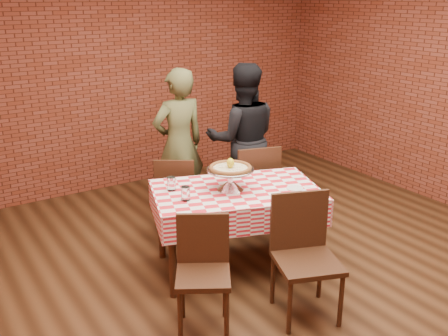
{
  "coord_description": "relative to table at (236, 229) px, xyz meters",
  "views": [
    {
      "loc": [
        -2.49,
        -2.95,
        2.36
      ],
      "look_at": [
        -0.2,
        0.56,
        0.92
      ],
      "focal_mm": 40.96,
      "sensor_mm": 36.0,
      "label": 1
    }
  ],
  "objects": [
    {
      "name": "pizza_stand",
      "position": [
        -0.04,
        0.03,
        0.48
      ],
      "size": [
        0.59,
        0.59,
        0.19
      ],
      "primitive_type": null,
      "rotation": [
        0.0,
        0.0,
        -0.73
      ],
      "color": "silver",
      "rests_on": "tablecloth"
    },
    {
      "name": "diner_olive",
      "position": [
        0.14,
        1.29,
        0.45
      ],
      "size": [
        0.6,
        0.4,
        1.64
      ],
      "primitive_type": "imported",
      "rotation": [
        0.0,
        0.0,
        3.14
      ],
      "color": "#4F512D",
      "rests_on": "ground"
    },
    {
      "name": "chair_far_right",
      "position": [
        0.62,
        0.61,
        0.09
      ],
      "size": [
        0.56,
        0.56,
        0.93
      ],
      "primitive_type": null,
      "rotation": [
        0.0,
        0.0,
        2.85
      ],
      "color": "#381E0F",
      "rests_on": "ground"
    },
    {
      "name": "side_plate",
      "position": [
        0.43,
        -0.27,
        0.39
      ],
      "size": [
        0.18,
        0.18,
        0.01
      ],
      "primitive_type": "cylinder",
      "rotation": [
        0.0,
        0.0,
        -0.33
      ],
      "color": "white",
      "rests_on": "tablecloth"
    },
    {
      "name": "chair_near_right",
      "position": [
        0.04,
        -0.89,
        0.1
      ],
      "size": [
        0.59,
        0.59,
        0.94
      ],
      "primitive_type": null,
      "rotation": [
        0.0,
        0.0,
        -0.36
      ],
      "color": "#381E0F",
      "rests_on": "ground"
    },
    {
      "name": "chair_far_left",
      "position": [
        -0.13,
        0.87,
        0.06
      ],
      "size": [
        0.53,
        0.53,
        0.86
      ],
      "primitive_type": null,
      "rotation": [
        0.0,
        0.0,
        2.54
      ],
      "color": "#381E0F",
      "rests_on": "ground"
    },
    {
      "name": "lemon",
      "position": [
        -0.04,
        0.03,
        0.62
      ],
      "size": [
        0.09,
        0.09,
        0.08
      ],
      "primitive_type": "ellipsoid",
      "rotation": [
        0.0,
        0.0,
        -0.73
      ],
      "color": "yellow",
      "rests_on": "pizza"
    },
    {
      "name": "sweetener_packet_b",
      "position": [
        0.55,
        -0.3,
        0.39
      ],
      "size": [
        0.06,
        0.06,
        0.0
      ],
      "primitive_type": "cube",
      "rotation": [
        0.0,
        0.0,
        -0.94
      ],
      "color": "white",
      "rests_on": "tablecloth"
    },
    {
      "name": "pizza",
      "position": [
        -0.04,
        0.03,
        0.57
      ],
      "size": [
        0.51,
        0.51,
        0.03
      ],
      "primitive_type": "cylinder",
      "rotation": [
        0.0,
        0.0,
        -0.73
      ],
      "color": "beige",
      "rests_on": "pizza_stand"
    },
    {
      "name": "chair_near_left",
      "position": [
        -0.72,
        -0.63,
        0.06
      ],
      "size": [
        0.53,
        0.53,
        0.86
      ],
      "primitive_type": null,
      "rotation": [
        0.0,
        0.0,
        -0.55
      ],
      "color": "#381E0F",
      "rests_on": "ground"
    },
    {
      "name": "water_glass_left",
      "position": [
        -0.49,
        0.02,
        0.44
      ],
      "size": [
        0.09,
        0.09,
        0.12
      ],
      "primitive_type": "cylinder",
      "rotation": [
        0.0,
        0.0,
        -0.33
      ],
      "color": "white",
      "rests_on": "tablecloth"
    },
    {
      "name": "back_wall",
      "position": [
        0.15,
        2.57,
        1.08
      ],
      "size": [
        5.5,
        0.0,
        5.5
      ],
      "primitive_type": "plane",
      "rotation": [
        1.57,
        0.0,
        0.0
      ],
      "color": "maroon",
      "rests_on": "ground"
    },
    {
      "name": "condiment_caddy",
      "position": [
        0.18,
        0.28,
        0.46
      ],
      "size": [
        0.12,
        0.11,
        0.14
      ],
      "primitive_type": "cube",
      "rotation": [
        0.0,
        0.0,
        -0.27
      ],
      "color": "silver",
      "rests_on": "tablecloth"
    },
    {
      "name": "ground",
      "position": [
        0.15,
        -0.43,
        -0.38
      ],
      "size": [
        6.0,
        6.0,
        0.0
      ],
      "primitive_type": "plane",
      "color": "black",
      "rests_on": "ground"
    },
    {
      "name": "sweetener_packet_a",
      "position": [
        0.46,
        -0.34,
        0.39
      ],
      "size": [
        0.06,
        0.05,
        0.0
      ],
      "primitive_type": "cube",
      "rotation": [
        0.0,
        0.0,
        -0.36
      ],
      "color": "white",
      "rests_on": "tablecloth"
    },
    {
      "name": "tablecloth",
      "position": [
        0.0,
        -0.0,
        0.26
      ],
      "size": [
        1.64,
        1.3,
        0.24
      ],
      "primitive_type": null,
      "rotation": [
        0.0,
        0.0,
        -0.33
      ],
      "color": "red",
      "rests_on": "table"
    },
    {
      "name": "water_glass_right",
      "position": [
        -0.48,
        0.28,
        0.44
      ],
      "size": [
        0.09,
        0.09,
        0.12
      ],
      "primitive_type": "cylinder",
      "rotation": [
        0.0,
        0.0,
        -0.33
      ],
      "color": "white",
      "rests_on": "tablecloth"
    },
    {
      "name": "table",
      "position": [
        0.0,
        0.0,
        0.0
      ],
      "size": [
        1.6,
        1.25,
        0.75
      ],
      "primitive_type": "cube",
      "rotation": [
        0.0,
        0.0,
        -0.33
      ],
      "color": "#381E0F",
      "rests_on": "ground"
    },
    {
      "name": "diner_black",
      "position": [
        0.8,
        1.05,
        0.46
      ],
      "size": [
        1.01,
        0.93,
        1.67
      ],
      "primitive_type": "imported",
      "rotation": [
        0.0,
        0.0,
        2.68
      ],
      "color": "black",
      "rests_on": "ground"
    }
  ]
}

